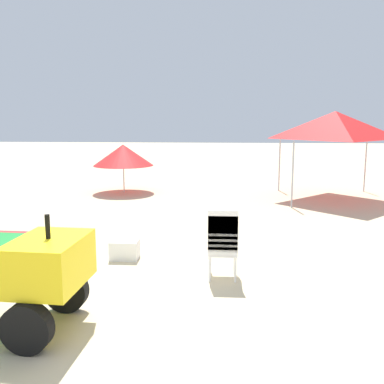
# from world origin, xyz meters

# --- Properties ---
(ground) EXTENTS (80.00, 80.00, 0.00)m
(ground) POSITION_xyz_m (0.00, 0.00, 0.00)
(ground) COLOR beige
(stacked_plastic_chairs) EXTENTS (0.48, 0.48, 1.20)m
(stacked_plastic_chairs) POSITION_xyz_m (1.56, 1.35, 0.70)
(stacked_plastic_chairs) COLOR white
(stacked_plastic_chairs) RESTS_ON ground
(surfboard_pile) EXTENTS (2.58, 0.57, 0.24)m
(surfboard_pile) POSITION_xyz_m (-2.76, 3.21, 0.13)
(surfboard_pile) COLOR yellow
(surfboard_pile) RESTS_ON ground
(popup_canopy) EXTENTS (3.09, 3.09, 2.84)m
(popup_canopy) POSITION_xyz_m (5.13, 8.88, 2.40)
(popup_canopy) COLOR #B2B2B7
(popup_canopy) RESTS_ON ground
(beach_umbrella_left) EXTENTS (2.13, 2.13, 1.70)m
(beach_umbrella_left) POSITION_xyz_m (-1.96, 9.67, 1.33)
(beach_umbrella_left) COLOR beige
(beach_umbrella_left) RESTS_ON ground
(cooler_box) EXTENTS (0.52, 0.38, 0.36)m
(cooler_box) POSITION_xyz_m (-0.29, 2.30, 0.18)
(cooler_box) COLOR white
(cooler_box) RESTS_ON ground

